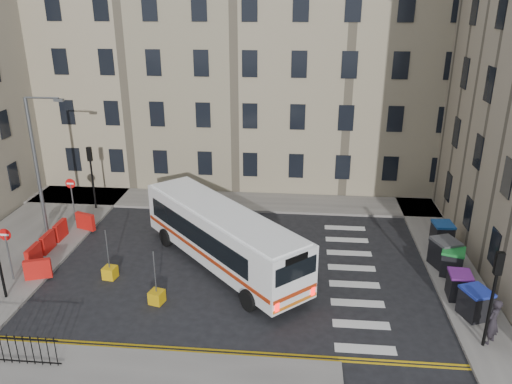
% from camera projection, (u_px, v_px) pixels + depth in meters
% --- Properties ---
extents(ground, '(120.00, 120.00, 0.00)m').
position_uv_depth(ground, '(273.00, 268.00, 25.52)').
color(ground, black).
rests_on(ground, ground).
extents(pavement_north, '(36.00, 3.20, 0.15)m').
position_uv_depth(pavement_north, '(193.00, 200.00, 34.01)').
color(pavement_north, slate).
rests_on(pavement_north, ground).
extents(pavement_east, '(2.40, 26.00, 0.15)m').
position_uv_depth(pavement_east, '(435.00, 239.00, 28.43)').
color(pavement_east, slate).
rests_on(pavement_east, ground).
extents(pavement_west, '(6.00, 22.00, 0.15)m').
position_uv_depth(pavement_west, '(23.00, 246.00, 27.65)').
color(pavement_west, slate).
rests_on(pavement_west, ground).
extents(terrace_north, '(38.30, 10.80, 17.20)m').
position_uv_depth(terrace_north, '(194.00, 60.00, 37.42)').
color(terrace_north, gray).
rests_on(terrace_north, ground).
extents(traffic_light_east, '(0.28, 0.22, 4.10)m').
position_uv_depth(traffic_light_east, '(495.00, 285.00, 18.63)').
color(traffic_light_east, black).
rests_on(traffic_light_east, pavement_east).
extents(traffic_light_nw, '(0.28, 0.22, 4.10)m').
position_uv_depth(traffic_light_nw, '(91.00, 168.00, 31.57)').
color(traffic_light_nw, black).
rests_on(traffic_light_nw, pavement_west).
extents(streetlamp, '(0.50, 0.22, 8.14)m').
position_uv_depth(streetlamp, '(37.00, 168.00, 26.95)').
color(streetlamp, '#595B5E').
rests_on(streetlamp, pavement_west).
extents(no_entry_north, '(0.60, 0.08, 3.00)m').
position_uv_depth(no_entry_north, '(71.00, 191.00, 30.04)').
color(no_entry_north, '#595B5E').
rests_on(no_entry_north, pavement_west).
extents(no_entry_south, '(0.60, 0.08, 3.00)m').
position_uv_depth(no_entry_south, '(7.00, 244.00, 23.54)').
color(no_entry_south, '#595B5E').
rests_on(no_entry_south, pavement_west).
extents(roadworks_barriers, '(1.66, 6.26, 1.00)m').
position_uv_depth(roadworks_barriers, '(54.00, 242.00, 26.79)').
color(roadworks_barriers, red).
rests_on(roadworks_barriers, pavement_west).
extents(bus, '(9.46, 9.99, 3.06)m').
position_uv_depth(bus, '(222.00, 235.00, 25.13)').
color(bus, white).
rests_on(bus, ground).
extents(wheelie_bin_a, '(1.39, 1.47, 1.30)m').
position_uv_depth(wheelie_bin_a, '(475.00, 303.00, 21.18)').
color(wheelie_bin_a, black).
rests_on(wheelie_bin_a, pavement_east).
extents(wheelie_bin_b, '(1.06, 1.19, 1.24)m').
position_uv_depth(wheelie_bin_b, '(459.00, 285.00, 22.54)').
color(wheelie_bin_b, black).
rests_on(wheelie_bin_b, pavement_east).
extents(wheelie_bin_c, '(1.39, 1.48, 1.33)m').
position_uv_depth(wheelie_bin_c, '(452.00, 262.00, 24.48)').
color(wheelie_bin_c, black).
rests_on(wheelie_bin_c, pavement_east).
extents(wheelie_bin_d, '(1.53, 1.63, 1.45)m').
position_uv_depth(wheelie_bin_d, '(444.00, 253.00, 25.21)').
color(wheelie_bin_d, black).
rests_on(wheelie_bin_d, pavement_east).
extents(wheelie_bin_e, '(1.12, 1.26, 1.32)m').
position_uv_depth(wheelie_bin_e, '(442.00, 234.00, 27.36)').
color(wheelie_bin_e, black).
rests_on(wheelie_bin_e, pavement_east).
extents(pedestrian, '(0.83, 0.83, 1.94)m').
position_uv_depth(pedestrian, '(493.00, 321.00, 19.43)').
color(pedestrian, black).
rests_on(pedestrian, pavement_east).
extents(bollard_yellow, '(0.68, 0.68, 0.60)m').
position_uv_depth(bollard_yellow, '(110.00, 273.00, 24.52)').
color(bollard_yellow, '#D49E0B').
rests_on(bollard_yellow, ground).
extents(bollard_chevron, '(0.74, 0.74, 0.60)m').
position_uv_depth(bollard_chevron, '(157.00, 297.00, 22.51)').
color(bollard_chevron, '#C1920B').
rests_on(bollard_chevron, ground).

